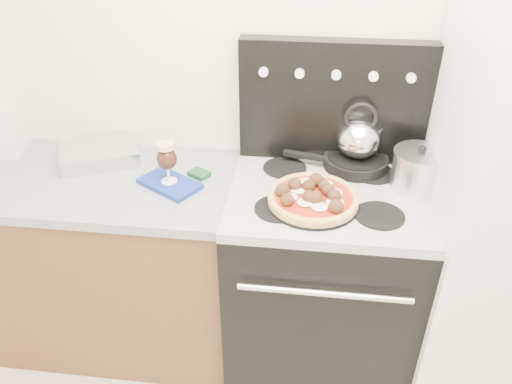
# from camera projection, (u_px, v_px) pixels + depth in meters

# --- Properties ---
(room_shell) EXTENTS (3.52, 3.01, 2.52)m
(room_shell) POSITION_uv_depth(u_px,v_px,m) (302.00, 282.00, 1.01)
(room_shell) COLOR beige
(room_shell) RESTS_ON ground
(base_cabinet) EXTENTS (1.45, 0.60, 0.86)m
(base_cabinet) POSITION_uv_depth(u_px,v_px,m) (81.00, 261.00, 2.32)
(base_cabinet) COLOR brown
(base_cabinet) RESTS_ON ground
(countertop) EXTENTS (1.48, 0.63, 0.04)m
(countertop) POSITION_uv_depth(u_px,v_px,m) (61.00, 178.00, 2.07)
(countertop) COLOR gray
(countertop) RESTS_ON base_cabinet
(stove_body) EXTENTS (0.76, 0.65, 0.88)m
(stove_body) POSITION_uv_depth(u_px,v_px,m) (320.00, 283.00, 2.18)
(stove_body) COLOR black
(stove_body) RESTS_ON ground
(cooktop) EXTENTS (0.76, 0.65, 0.04)m
(cooktop) POSITION_uv_depth(u_px,v_px,m) (328.00, 195.00, 1.93)
(cooktop) COLOR #ADADB2
(cooktop) RESTS_ON stove_body
(backguard) EXTENTS (0.76, 0.08, 0.50)m
(backguard) POSITION_uv_depth(u_px,v_px,m) (333.00, 102.00, 2.02)
(backguard) COLOR black
(backguard) RESTS_ON cooktop
(foil_sheet) EXTENTS (0.39, 0.35, 0.06)m
(foil_sheet) POSITION_uv_depth(u_px,v_px,m) (100.00, 154.00, 2.15)
(foil_sheet) COLOR white
(foil_sheet) RESTS_ON countertop
(oven_mitt) EXTENTS (0.28, 0.25, 0.02)m
(oven_mitt) POSITION_uv_depth(u_px,v_px,m) (170.00, 184.00, 1.98)
(oven_mitt) COLOR navy
(oven_mitt) RESTS_ON countertop
(beer_glass) EXTENTS (0.09, 0.09, 0.17)m
(beer_glass) POSITION_uv_depth(u_px,v_px,m) (167.00, 163.00, 1.93)
(beer_glass) COLOR black
(beer_glass) RESTS_ON oven_mitt
(pizza_pan) EXTENTS (0.35, 0.35, 0.01)m
(pizza_pan) POSITION_uv_depth(u_px,v_px,m) (313.00, 203.00, 1.84)
(pizza_pan) COLOR black
(pizza_pan) RESTS_ON cooktop
(pizza) EXTENTS (0.42, 0.42, 0.05)m
(pizza) POSITION_uv_depth(u_px,v_px,m) (313.00, 196.00, 1.82)
(pizza) COLOR #D9B46C
(pizza) RESTS_ON pizza_pan
(skillet) EXTENTS (0.32, 0.32, 0.05)m
(skillet) POSITION_uv_depth(u_px,v_px,m) (356.00, 162.00, 2.06)
(skillet) COLOR black
(skillet) RESTS_ON cooktop
(tea_kettle) EXTENTS (0.22, 0.22, 0.20)m
(tea_kettle) POSITION_uv_depth(u_px,v_px,m) (359.00, 135.00, 2.00)
(tea_kettle) COLOR white
(tea_kettle) RESTS_ON skillet
(stock_pot) EXTENTS (0.23, 0.23, 0.14)m
(stock_pot) POSITION_uv_depth(u_px,v_px,m) (418.00, 171.00, 1.90)
(stock_pot) COLOR silver
(stock_pot) RESTS_ON cooktop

